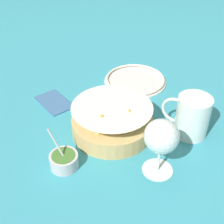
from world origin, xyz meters
TOP-DOWN VIEW (x-y plane):
  - ground_plane at (0.00, 0.00)m, footprint 4.00×4.00m
  - food_basket at (0.02, -0.02)m, footprint 0.23×0.23m
  - sauce_cup at (0.06, 0.16)m, footprint 0.08×0.07m
  - wine_glass at (-0.15, 0.05)m, footprint 0.08×0.08m
  - beer_mug at (-0.17, -0.12)m, footprint 0.14×0.09m
  - side_plate at (0.08, -0.29)m, footprint 0.22×0.22m
  - napkin at (0.25, -0.05)m, footprint 0.15×0.12m

SIDE VIEW (x-z plane):
  - ground_plane at x=0.00m, z-range 0.00..0.00m
  - napkin at x=0.25m, z-range 0.00..0.01m
  - side_plate at x=0.08m, z-range 0.00..0.01m
  - sauce_cup at x=0.06m, z-range -0.03..0.07m
  - food_basket at x=0.02m, z-range -0.01..0.09m
  - beer_mug at x=-0.17m, z-range 0.00..0.11m
  - wine_glass at x=-0.15m, z-range 0.03..0.18m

